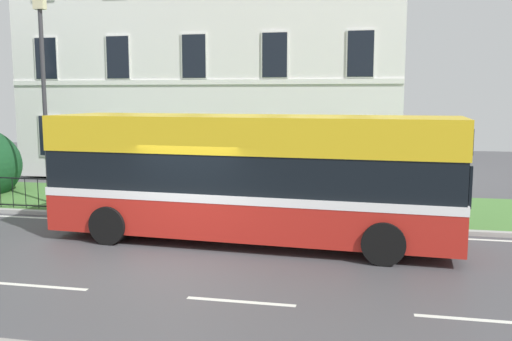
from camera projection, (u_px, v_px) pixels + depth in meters
name	position (u px, v px, depth m)	size (l,w,h in m)	color
ground_plane	(185.00, 254.00, 12.99)	(60.00, 56.00, 0.18)	#47464A
georgian_townhouse	(222.00, 32.00, 26.29)	(16.87, 8.62, 13.04)	white
iron_verge_railing	(132.00, 197.00, 16.84)	(15.37, 0.04, 0.97)	black
single_decker_bus	(251.00, 176.00, 13.89)	(10.26, 3.18, 3.17)	#B5221A
street_lamp_post	(44.00, 87.00, 18.08)	(0.36, 0.24, 6.65)	#333338
litter_bin	(96.00, 189.00, 17.48)	(0.55, 0.55, 1.21)	black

